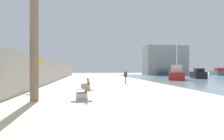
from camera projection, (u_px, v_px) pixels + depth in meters
The scene contains 11 objects.
ground_plane at pixel (106, 81), 27.49m from camera, with size 120.00×120.00×0.00m, color beige.
seawall at pixel (51, 71), 26.54m from camera, with size 0.80×64.00×2.86m, color #ADAAA3.
bench_near at pixel (82, 95), 11.22m from camera, with size 1.15×2.12×0.98m.
bench_far at pixel (86, 87), 16.63m from camera, with size 1.30×2.20×0.98m.
person_walking at pixel (126, 76), 22.91m from camera, with size 0.31×0.48×1.61m.
boat_outer at pixel (218, 72), 54.00m from camera, with size 3.24×5.24×2.00m.
boat_nearest at pixel (177, 74), 31.11m from camera, with size 4.33×5.66×6.33m.
boat_far_left at pixel (198, 74), 36.29m from camera, with size 3.56×5.88×1.80m.
boat_far_right at pixel (164, 73), 54.98m from camera, with size 4.61×5.70×1.77m.
pedestrian_sign at pixel (38, 70), 15.70m from camera, with size 0.85×0.08×2.65m.
harbor_building at pixel (165, 61), 57.74m from camera, with size 12.00×6.00×8.41m, color gray.
Camera 1 is at (-2.67, -9.36, 1.71)m, focal length 31.64 mm.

